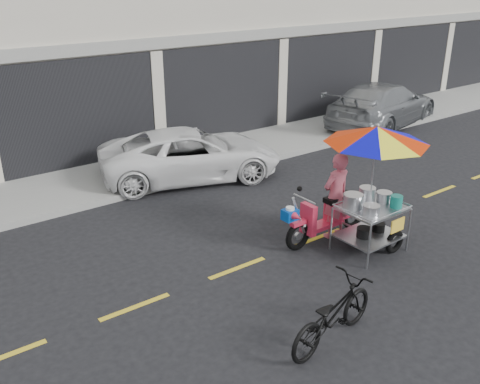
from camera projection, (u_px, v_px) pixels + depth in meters
ground at (319, 237)px, 10.62m from camera, size 90.00×90.00×0.00m
sidewalk at (178, 160)px, 14.68m from camera, size 45.00×3.00×0.15m
centerline at (319, 237)px, 10.62m from camera, size 42.00×0.10×0.01m
white_pickup at (191, 154)px, 13.42m from camera, size 4.96×3.41×1.26m
silver_pickup at (383, 104)px, 17.90m from camera, size 5.40×3.16×1.47m
near_bicycle at (332, 314)px, 7.49m from camera, size 1.85×0.89×0.93m
food_vendor_rig at (360, 169)px, 9.80m from camera, size 2.43×1.92×2.45m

